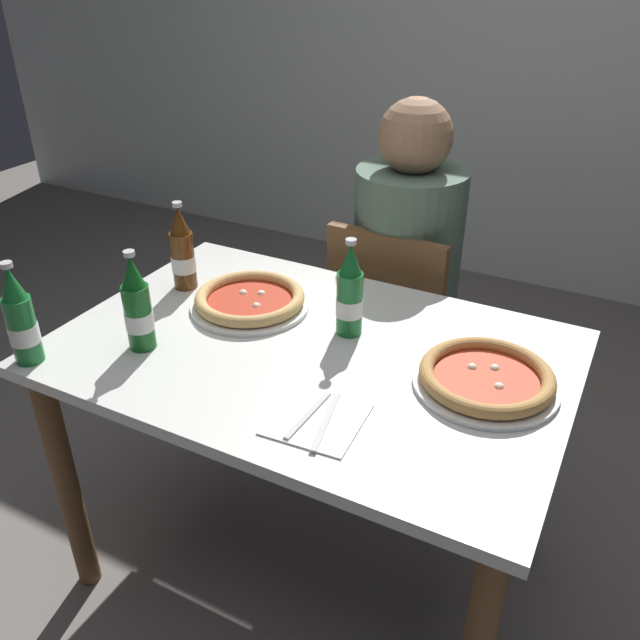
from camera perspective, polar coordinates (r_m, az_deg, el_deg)
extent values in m
plane|color=slate|center=(2.06, -0.69, -20.33)|extent=(8.00, 8.00, 0.00)
cube|color=silver|center=(3.42, 18.57, 23.83)|extent=(7.00, 0.10, 2.60)
cube|color=silver|center=(1.57, -0.85, -2.87)|extent=(1.20, 0.80, 0.03)
cylinder|color=brown|center=(1.88, -21.12, -13.19)|extent=(0.06, 0.06, 0.72)
cylinder|color=brown|center=(2.26, -8.77, -3.25)|extent=(0.06, 0.06, 0.72)
cylinder|color=brown|center=(1.93, 18.86, -11.28)|extent=(0.06, 0.06, 0.72)
cube|color=brown|center=(2.26, 7.24, -1.02)|extent=(0.42, 0.42, 0.04)
cube|color=brown|center=(2.01, 5.53, 2.09)|extent=(0.38, 0.05, 0.40)
cylinder|color=brown|center=(2.47, 12.14, -4.76)|extent=(0.04, 0.04, 0.41)
cylinder|color=brown|center=(2.57, 5.03, -2.65)|extent=(0.04, 0.04, 0.41)
cylinder|color=brown|center=(2.21, 9.11, -9.16)|extent=(0.04, 0.04, 0.41)
cylinder|color=brown|center=(2.32, 1.30, -6.57)|extent=(0.04, 0.04, 0.41)
cube|color=#2D3342|center=(2.36, 6.75, -5.52)|extent=(0.32, 0.28, 0.45)
cylinder|color=slate|center=(2.11, 7.55, 5.63)|extent=(0.34, 0.34, 0.55)
sphere|color=#9E7556|center=(1.98, 8.29, 15.52)|extent=(0.22, 0.22, 0.22)
cylinder|color=white|center=(1.74, -6.07, 1.30)|extent=(0.31, 0.31, 0.01)
cylinder|color=#AD2D19|center=(1.73, -6.09, 1.62)|extent=(0.22, 0.22, 0.01)
torus|color=tan|center=(1.73, -6.11, 1.94)|extent=(0.29, 0.29, 0.03)
sphere|color=silver|center=(1.77, -6.69, 2.27)|extent=(0.02, 0.02, 0.02)
sphere|color=silver|center=(1.70, -5.54, 1.14)|extent=(0.02, 0.02, 0.02)
sphere|color=silver|center=(1.76, -5.13, 2.22)|extent=(0.02, 0.02, 0.02)
cylinder|color=white|center=(1.47, 14.16, -5.38)|extent=(0.31, 0.31, 0.01)
cylinder|color=#BC381E|center=(1.46, 14.21, -5.03)|extent=(0.23, 0.23, 0.01)
torus|color=#B78447|center=(1.46, 14.26, -4.67)|extent=(0.29, 0.29, 0.03)
sphere|color=silver|center=(1.49, 13.05, -4.12)|extent=(0.02, 0.02, 0.02)
sphere|color=silver|center=(1.44, 15.25, -5.70)|extent=(0.02, 0.02, 0.02)
sphere|color=silver|center=(1.50, 14.90, -4.16)|extent=(0.02, 0.02, 0.02)
cylinder|color=#196B2D|center=(1.58, 2.58, 1.44)|extent=(0.06, 0.06, 0.16)
cone|color=#196B2D|center=(1.53, 2.68, 5.31)|extent=(0.05, 0.05, 0.07)
cylinder|color=#B7B7BC|center=(1.51, 2.72, 6.81)|extent=(0.03, 0.03, 0.01)
cylinder|color=white|center=(1.58, 2.57, 1.18)|extent=(0.07, 0.07, 0.04)
cylinder|color=#512D0F|center=(1.84, -11.77, 5.08)|extent=(0.06, 0.06, 0.16)
cone|color=#512D0F|center=(1.79, -12.16, 8.49)|extent=(0.05, 0.05, 0.07)
cylinder|color=#B7B7BC|center=(1.78, -12.30, 9.79)|extent=(0.03, 0.03, 0.01)
cylinder|color=white|center=(1.84, -11.74, 4.86)|extent=(0.07, 0.07, 0.04)
cylinder|color=#14591E|center=(1.58, -15.44, 0.24)|extent=(0.06, 0.06, 0.16)
cone|color=#14591E|center=(1.53, -16.03, 4.08)|extent=(0.05, 0.05, 0.07)
cylinder|color=#B7B7BC|center=(1.51, -16.26, 5.57)|extent=(0.03, 0.03, 0.01)
cylinder|color=white|center=(1.58, -15.40, -0.01)|extent=(0.07, 0.07, 0.04)
cylinder|color=#196B2D|center=(1.61, -24.36, -0.80)|extent=(0.06, 0.06, 0.16)
cone|color=#196B2D|center=(1.56, -25.25, 2.91)|extent=(0.05, 0.05, 0.07)
cylinder|color=#B7B7BC|center=(1.55, -25.59, 4.34)|extent=(0.03, 0.03, 0.01)
cylinder|color=white|center=(1.62, -24.30, -1.04)|extent=(0.07, 0.07, 0.04)
cube|color=white|center=(1.33, -0.28, -8.61)|extent=(0.19, 0.19, 0.00)
cube|color=silver|center=(1.32, 0.50, -8.71)|extent=(0.05, 0.19, 0.00)
cube|color=silver|center=(1.34, -1.04, -8.21)|extent=(0.02, 0.17, 0.00)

